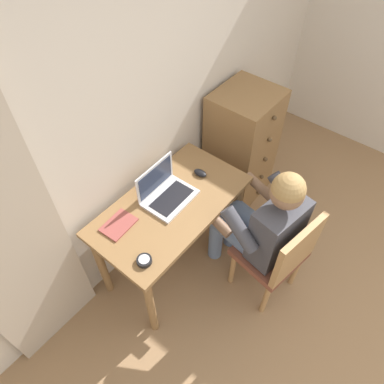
% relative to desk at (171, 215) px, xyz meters
% --- Properties ---
extents(wall_back, '(4.80, 0.05, 2.50)m').
position_rel_desk_xyz_m(wall_back, '(0.21, 0.36, 0.63)').
color(wall_back, beige).
rests_on(wall_back, ground_plane).
extents(curtain_panel, '(0.59, 0.03, 2.13)m').
position_rel_desk_xyz_m(curtain_panel, '(-0.89, 0.29, 0.44)').
color(curtain_panel, '#BCAD99').
rests_on(curtain_panel, ground_plane).
extents(desk, '(1.09, 0.59, 0.75)m').
position_rel_desk_xyz_m(desk, '(0.00, 0.00, 0.00)').
color(desk, olive).
rests_on(desk, ground_plane).
extents(dresser, '(0.50, 0.49, 1.05)m').
position_rel_desk_xyz_m(dresser, '(0.98, 0.08, -0.10)').
color(dresser, olive).
rests_on(dresser, ground_plane).
extents(chair, '(0.48, 0.46, 0.87)m').
position_rel_desk_xyz_m(chair, '(0.28, -0.70, -0.14)').
color(chair, brown).
rests_on(chair, ground_plane).
extents(person_seated, '(0.59, 0.63, 1.19)m').
position_rel_desk_xyz_m(person_seated, '(0.31, -0.52, 0.04)').
color(person_seated, '#6B84AD').
rests_on(person_seated, ground_plane).
extents(laptop, '(0.35, 0.26, 0.24)m').
position_rel_desk_xyz_m(laptop, '(0.03, 0.07, 0.17)').
color(laptop, silver).
rests_on(laptop, desk).
extents(computer_mouse, '(0.06, 0.10, 0.03)m').
position_rel_desk_xyz_m(computer_mouse, '(0.33, 0.01, 0.14)').
color(computer_mouse, black).
rests_on(computer_mouse, desk).
extents(desk_clock, '(0.09, 0.09, 0.03)m').
position_rel_desk_xyz_m(desk_clock, '(-0.42, -0.17, 0.14)').
color(desk_clock, black).
rests_on(desk_clock, desk).
extents(notebook_pad, '(0.22, 0.16, 0.01)m').
position_rel_desk_xyz_m(notebook_pad, '(-0.34, 0.14, 0.13)').
color(notebook_pad, '#994742').
rests_on(notebook_pad, desk).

